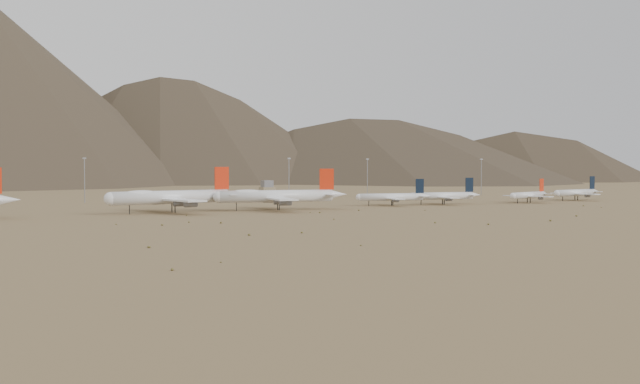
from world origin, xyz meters
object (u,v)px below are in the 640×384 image
widebody_centre (172,197)px  control_tower (267,191)px  widebody_east (277,196)px  narrowbody_a (393,197)px  narrowbody_b (444,196)px

widebody_centre → control_tower: size_ratio=5.75×
widebody_east → narrowbody_a: (71.78, 10.48, -2.25)m
widebody_east → control_tower: size_ratio=5.54×
widebody_east → widebody_centre: bearing=-177.0°
widebody_east → control_tower: (36.60, 98.13, -1.51)m
widebody_east → narrowbody_a: size_ratio=1.57×
narrowbody_a → control_tower: size_ratio=3.53×
narrowbody_b → control_tower: (-66.26, 90.23, 0.62)m
narrowbody_a → widebody_east: bearing=-160.6°
control_tower → narrowbody_b: bearing=-53.7°
narrowbody_a → control_tower: narrowbody_a is taller
widebody_east → narrowbody_a: 72.58m
narrowbody_b → control_tower: size_ratio=3.65×
widebody_centre → widebody_east: 50.44m
narrowbody_a → widebody_centre: bearing=-166.0°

